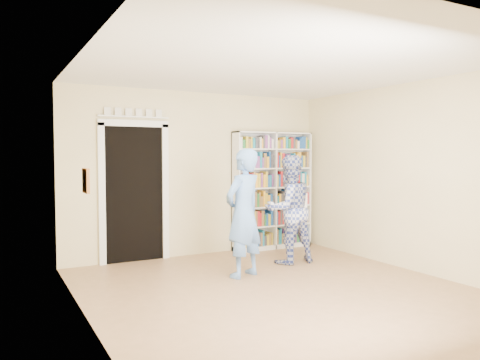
{
  "coord_description": "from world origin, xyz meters",
  "views": [
    {
      "loc": [
        -3.1,
        -4.67,
        1.65
      ],
      "look_at": [
        -0.08,
        0.9,
        1.32
      ],
      "focal_mm": 35.0,
      "sensor_mm": 36.0,
      "label": 1
    }
  ],
  "objects": [
    {
      "name": "floor",
      "position": [
        0.0,
        0.0,
        0.0
      ],
      "size": [
        5.0,
        5.0,
        0.0
      ],
      "primitive_type": "plane",
      "color": "#8F6945",
      "rests_on": "ground"
    },
    {
      "name": "ceiling",
      "position": [
        0.0,
        0.0,
        2.7
      ],
      "size": [
        5.0,
        5.0,
        0.0
      ],
      "primitive_type": "plane",
      "rotation": [
        3.14,
        0.0,
        0.0
      ],
      "color": "white",
      "rests_on": "wall_back"
    },
    {
      "name": "wall_back",
      "position": [
        0.0,
        2.5,
        1.35
      ],
      "size": [
        4.5,
        0.0,
        4.5
      ],
      "primitive_type": "plane",
      "rotation": [
        1.57,
        0.0,
        0.0
      ],
      "color": "beige",
      "rests_on": "floor"
    },
    {
      "name": "wall_left",
      "position": [
        -2.25,
        0.0,
        1.35
      ],
      "size": [
        0.0,
        5.0,
        5.0
      ],
      "primitive_type": "plane",
      "rotation": [
        1.57,
        0.0,
        1.57
      ],
      "color": "beige",
      "rests_on": "floor"
    },
    {
      "name": "wall_right",
      "position": [
        2.25,
        0.0,
        1.35
      ],
      "size": [
        0.0,
        5.0,
        5.0
      ],
      "primitive_type": "plane",
      "rotation": [
        1.57,
        0.0,
        -1.57
      ],
      "color": "beige",
      "rests_on": "floor"
    },
    {
      "name": "bookshelf",
      "position": [
        1.35,
        2.34,
        1.04
      ],
      "size": [
        1.5,
        0.28,
        2.06
      ],
      "rotation": [
        0.0,
        0.0,
        0.43
      ],
      "color": "white",
      "rests_on": "floor"
    },
    {
      "name": "doorway",
      "position": [
        -1.1,
        2.48,
        1.18
      ],
      "size": [
        1.1,
        0.08,
        2.43
      ],
      "color": "black",
      "rests_on": "floor"
    },
    {
      "name": "wall_art",
      "position": [
        -2.23,
        0.2,
        1.4
      ],
      "size": [
        0.03,
        0.25,
        0.25
      ],
      "primitive_type": "cube",
      "color": "brown",
      "rests_on": "wall_left"
    },
    {
      "name": "man_blue",
      "position": [
        -0.05,
        0.87,
        0.87
      ],
      "size": [
        0.75,
        0.62,
        1.75
      ],
      "primitive_type": "imported",
      "rotation": [
        0.0,
        0.0,
        3.52
      ],
      "color": "#5E8BD0",
      "rests_on": "floor"
    },
    {
      "name": "man_plaid",
      "position": [
        0.96,
        1.25,
        0.83
      ],
      "size": [
        0.83,
        0.66,
        1.66
      ],
      "primitive_type": "imported",
      "rotation": [
        0.0,
        0.0,
        3.11
      ],
      "color": "#2F3F91",
      "rests_on": "floor"
    },
    {
      "name": "paper_sheet",
      "position": [
        1.09,
        1.08,
        0.94
      ],
      "size": [
        0.2,
        0.03,
        0.28
      ],
      "primitive_type": "cube",
      "rotation": [
        0.0,
        0.0,
        0.14
      ],
      "color": "white",
      "rests_on": "man_plaid"
    }
  ]
}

